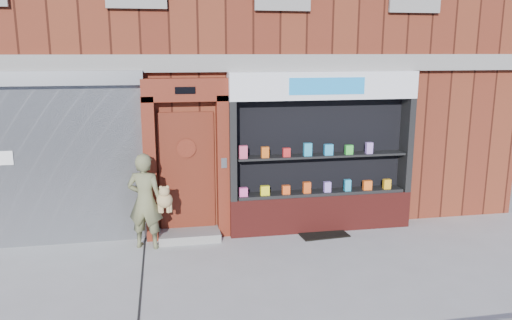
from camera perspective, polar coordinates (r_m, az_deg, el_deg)
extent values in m
plane|color=#9E9E99|center=(7.79, -1.21, -13.18)|extent=(80.00, 80.00, 0.00)
cube|color=#5F2315|center=(13.01, -5.78, 15.10)|extent=(12.00, 8.00, 8.00)
cube|color=gray|center=(8.93, -3.35, 10.99)|extent=(12.00, 0.16, 0.30)
cube|color=gray|center=(9.28, -21.93, -0.74)|extent=(3.00, 0.10, 2.80)
cube|color=slate|center=(9.02, -22.78, 8.62)|extent=(3.10, 0.30, 0.24)
cube|color=white|center=(9.37, -26.90, 0.19)|extent=(0.30, 0.01, 0.24)
cube|color=#5D1C10|center=(9.04, -11.99, -1.09)|extent=(0.22, 0.28, 2.60)
cube|color=#5D1C10|center=(9.09, -3.78, -0.76)|extent=(0.22, 0.28, 2.60)
cube|color=#5D1C10|center=(8.83, -8.14, 7.95)|extent=(1.50, 0.28, 0.40)
cube|color=black|center=(8.68, -8.10, 7.88)|extent=(0.35, 0.01, 0.12)
cube|color=#581D10|center=(9.17, -7.89, -1.38)|extent=(1.00, 0.06, 2.20)
cylinder|color=black|center=(9.04, -7.96, 1.34)|extent=(0.28, 0.02, 0.28)
cylinder|color=#5D1C10|center=(9.03, -7.96, 1.32)|extent=(0.34, 0.02, 0.34)
cube|color=gray|center=(9.25, -7.60, -8.56)|extent=(1.10, 0.55, 0.15)
cube|color=slate|center=(8.93, -3.68, -0.35)|extent=(0.10, 0.02, 0.18)
cube|color=maroon|center=(9.68, 7.34, -5.86)|extent=(3.50, 0.40, 0.70)
cube|color=black|center=(8.99, -2.75, 1.06)|extent=(0.12, 0.40, 1.80)
cube|color=black|center=(10.02, 16.78, 1.71)|extent=(0.12, 0.40, 1.80)
cube|color=black|center=(9.54, 7.20, 1.63)|extent=(3.30, 0.03, 1.80)
cube|color=black|center=(9.57, 7.40, -3.70)|extent=(3.20, 0.36, 0.06)
cube|color=black|center=(9.40, 7.52, 0.52)|extent=(3.20, 0.36, 0.04)
cube|color=white|center=(9.22, 7.74, 8.46)|extent=(3.50, 0.40, 0.50)
cube|color=#1B85CF|center=(9.03, 8.15, 8.36)|extent=(1.40, 0.01, 0.30)
cube|color=#F451A6|center=(9.12, -1.45, -3.67)|extent=(0.15, 0.09, 0.16)
cube|color=yellow|center=(9.19, 1.02, -3.50)|extent=(0.16, 0.09, 0.18)
cube|color=#F35119|center=(9.28, 3.44, -3.41)|extent=(0.14, 0.09, 0.17)
cube|color=#DF4F17|center=(9.37, 5.82, -3.14)|extent=(0.14, 0.09, 0.21)
cube|color=#9E7ADC|center=(9.49, 8.14, -3.06)|extent=(0.13, 0.09, 0.19)
cube|color=#2697C0|center=(9.62, 10.40, -2.85)|extent=(0.12, 0.09, 0.22)
cube|color=orange|center=(9.78, 12.59, -2.82)|extent=(0.17, 0.09, 0.18)
cube|color=#F1A619|center=(9.94, 14.72, -2.67)|extent=(0.14, 0.09, 0.19)
cube|color=#DF4A6F|center=(8.94, -1.48, 0.92)|extent=(0.15, 0.09, 0.23)
cube|color=orange|center=(9.02, 1.03, 0.90)|extent=(0.14, 0.09, 0.20)
cube|color=red|center=(9.11, 3.50, 0.88)|extent=(0.13, 0.09, 0.16)
cube|color=#2593BB|center=(9.21, 5.92, 1.21)|extent=(0.15, 0.09, 0.24)
cube|color=#278FC5|center=(9.33, 8.27, 1.18)|extent=(0.16, 0.09, 0.20)
cube|color=green|center=(9.47, 10.56, 1.17)|extent=(0.14, 0.09, 0.17)
cube|color=#A77BDD|center=(9.62, 12.79, 1.35)|extent=(0.12, 0.09, 0.21)
imported|color=#656643|center=(8.79, -12.55, -4.60)|extent=(0.71, 0.57, 1.68)
sphere|color=tan|center=(8.71, -10.40, -4.52)|extent=(0.27, 0.27, 0.27)
sphere|color=tan|center=(8.62, -10.44, -3.56)|extent=(0.18, 0.18, 0.18)
sphere|color=tan|center=(8.60, -10.82, -3.11)|extent=(0.06, 0.06, 0.06)
sphere|color=tan|center=(8.60, -10.09, -3.08)|extent=(0.06, 0.06, 0.06)
cylinder|color=tan|center=(8.75, -10.96, -5.40)|extent=(0.06, 0.06, 0.16)
cylinder|color=tan|center=(8.75, -9.76, -5.35)|extent=(0.06, 0.06, 0.16)
cylinder|color=tan|center=(8.74, -10.72, -5.43)|extent=(0.06, 0.06, 0.16)
cylinder|color=tan|center=(8.74, -10.00, -5.40)|extent=(0.06, 0.06, 0.16)
cube|color=black|center=(9.56, 7.54, -8.26)|extent=(0.94, 0.69, 0.02)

